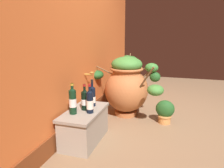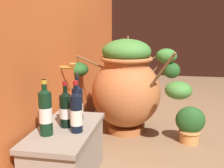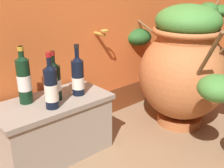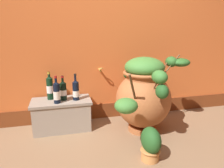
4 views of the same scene
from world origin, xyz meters
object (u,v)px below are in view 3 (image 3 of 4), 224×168
Objects in this scene: wine_bottle_middle at (51,86)px; wine_bottle_left at (24,78)px; wine_bottle_right at (78,76)px; wine_bottle_back at (54,80)px; terracotta_urn at (185,64)px.

wine_bottle_left is at bearing 115.83° from wine_bottle_middle.
wine_bottle_right is 1.08× the size of wine_bottle_back.
wine_bottle_middle is at bearing -128.21° from wine_bottle_back.
wine_bottle_left is 1.05× the size of wine_bottle_right.
wine_bottle_back is (-0.14, 0.03, -0.00)m from wine_bottle_right.
wine_bottle_left reaches higher than wine_bottle_right.
terracotta_urn is 1.09m from wine_bottle_left.
terracotta_urn is 3.40× the size of wine_bottle_left.
wine_bottle_right reaches higher than wine_bottle_back.
wine_bottle_back is at bearing 51.79° from wine_bottle_middle.
terracotta_urn reaches higher than wine_bottle_back.
wine_bottle_left reaches higher than wine_bottle_back.
wine_bottle_left is 1.05× the size of wine_bottle_middle.
terracotta_urn is 0.98m from wine_bottle_middle.
wine_bottle_left reaches higher than wine_bottle_middle.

